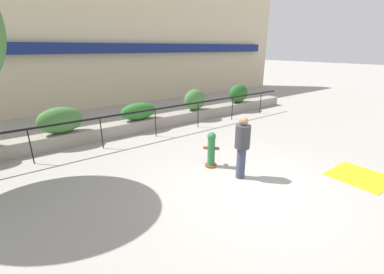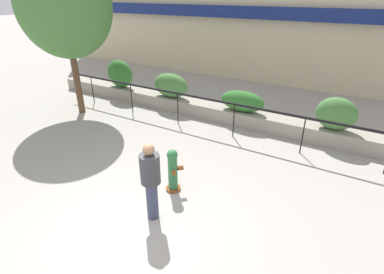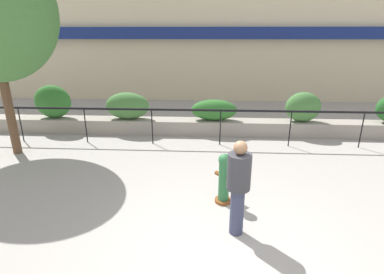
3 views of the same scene
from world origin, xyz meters
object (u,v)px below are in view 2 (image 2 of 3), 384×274
(street_tree, at_px, (64,6))
(pedestrian, at_px, (151,178))
(hedge_bush_1, at_px, (171,85))
(fire_hydrant, at_px, (173,170))
(hedge_bush_0, at_px, (120,74))
(hedge_bush_2, at_px, (242,101))
(hedge_bush_3, at_px, (336,114))

(street_tree, xyz_separation_m, pedestrian, (6.14, -3.40, -2.85))
(hedge_bush_1, bearing_deg, pedestrian, -58.82)
(fire_hydrant, height_order, pedestrian, pedestrian)
(fire_hydrant, bearing_deg, pedestrian, -80.09)
(hedge_bush_0, height_order, hedge_bush_2, hedge_bush_0)
(hedge_bush_3, height_order, street_tree, street_tree)
(hedge_bush_2, bearing_deg, pedestrian, -86.57)
(hedge_bush_0, distance_m, street_tree, 3.48)
(fire_hydrant, bearing_deg, hedge_bush_2, 91.95)
(pedestrian, bearing_deg, fire_hydrant, 99.91)
(hedge_bush_2, relative_size, pedestrian, 0.91)
(hedge_bush_3, bearing_deg, hedge_bush_1, 180.00)
(fire_hydrant, bearing_deg, hedge_bush_3, 57.79)
(hedge_bush_0, bearing_deg, street_tree, -93.86)
(hedge_bush_2, height_order, street_tree, street_tree)
(hedge_bush_2, xyz_separation_m, hedge_bush_3, (2.99, 0.00, 0.14))
(hedge_bush_1, height_order, hedge_bush_2, hedge_bush_1)
(hedge_bush_1, relative_size, hedge_bush_3, 1.29)
(hedge_bush_1, xyz_separation_m, pedestrian, (3.34, -5.52, 0.02))
(hedge_bush_1, distance_m, fire_hydrant, 5.52)
(street_tree, bearing_deg, hedge_bush_1, 37.15)
(street_tree, bearing_deg, hedge_bush_3, 13.54)
(hedge_bush_2, relative_size, fire_hydrant, 1.45)
(hedge_bush_0, relative_size, fire_hydrant, 1.20)
(hedge_bush_0, bearing_deg, hedge_bush_2, 0.00)
(hedge_bush_2, height_order, fire_hydrant, hedge_bush_2)
(hedge_bush_2, xyz_separation_m, pedestrian, (0.33, -5.52, 0.13))
(hedge_bush_0, xyz_separation_m, pedestrian, (6.00, -5.52, -0.09))
(hedge_bush_0, distance_m, hedge_bush_1, 2.66)
(hedge_bush_2, bearing_deg, fire_hydrant, -88.05)
(hedge_bush_3, bearing_deg, pedestrian, -115.71)
(hedge_bush_3, distance_m, pedestrian, 6.13)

